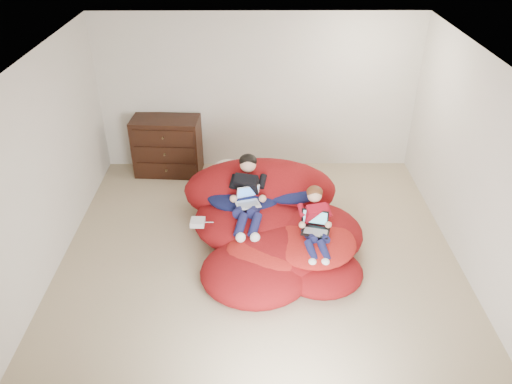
# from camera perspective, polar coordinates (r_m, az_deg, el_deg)

# --- Properties ---
(room_shell) EXTENTS (5.10, 5.10, 2.77)m
(room_shell) POSITION_cam_1_polar(r_m,az_deg,el_deg) (6.27, 0.38, -5.90)
(room_shell) COLOR tan
(room_shell) RESTS_ON ground
(dresser) EXTENTS (1.08, 0.62, 0.94)m
(dresser) POSITION_cam_1_polar(r_m,az_deg,el_deg) (8.14, -10.09, 5.17)
(dresser) COLOR black
(dresser) RESTS_ON ground
(beanbag_pile) EXTENTS (2.38, 2.48, 0.95)m
(beanbag_pile) POSITION_cam_1_polar(r_m,az_deg,el_deg) (6.52, 1.77, -3.68)
(beanbag_pile) COLOR maroon
(beanbag_pile) RESTS_ON ground
(cream_pillow) EXTENTS (0.46, 0.29, 0.29)m
(cream_pillow) POSITION_cam_1_polar(r_m,az_deg,el_deg) (7.05, -3.14, 2.59)
(cream_pillow) COLOR beige
(cream_pillow) RESTS_ON beanbag_pile
(older_boy) EXTENTS (0.40, 1.07, 0.72)m
(older_boy) POSITION_cam_1_polar(r_m,az_deg,el_deg) (6.40, -0.92, 0.07)
(older_boy) COLOR black
(older_boy) RESTS_ON beanbag_pile
(younger_boy) EXTENTS (0.33, 0.89, 0.62)m
(younger_boy) POSITION_cam_1_polar(r_m,az_deg,el_deg) (6.06, 6.78, -3.17)
(younger_boy) COLOR #A40E20
(younger_boy) RESTS_ON beanbag_pile
(laptop_white) EXTENTS (0.34, 0.36, 0.21)m
(laptop_white) POSITION_cam_1_polar(r_m,az_deg,el_deg) (6.37, -0.92, -0.78)
(laptop_white) COLOR silver
(laptop_white) RESTS_ON older_boy
(laptop_black) EXTENTS (0.37, 0.34, 0.24)m
(laptop_black) POSITION_cam_1_polar(r_m,az_deg,el_deg) (6.05, 6.80, -3.78)
(laptop_black) COLOR black
(laptop_black) RESTS_ON younger_boy
(power_adapter) EXTENTS (0.18, 0.18, 0.07)m
(power_adapter) POSITION_cam_1_polar(r_m,az_deg,el_deg) (6.33, -6.68, -3.46)
(power_adapter) COLOR silver
(power_adapter) RESTS_ON beanbag_pile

